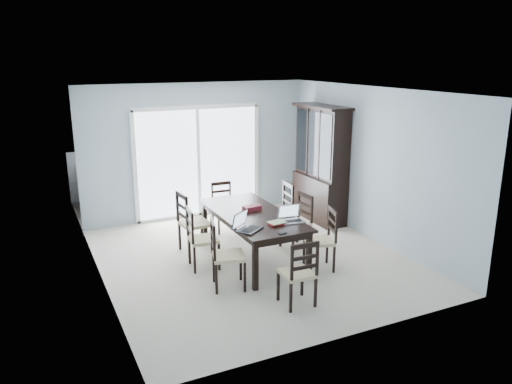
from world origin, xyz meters
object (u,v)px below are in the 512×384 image
(chair_left_near, at_px, (221,247))
(laptop_dark, at_px, (249,226))
(chair_left_far, at_px, (189,216))
(game_box, at_px, (252,208))
(laptop_silver, at_px, (292,218))
(chair_left_mid, at_px, (197,232))
(hot_tub, at_px, (141,185))
(chair_right_mid, at_px, (300,215))
(cell_phone, at_px, (282,233))
(china_hutch, at_px, (321,165))
(dining_table, at_px, (252,218))
(chair_right_far, at_px, (282,205))
(chair_end_near, at_px, (301,267))
(chair_right_near, at_px, (325,232))
(chair_end_far, at_px, (223,201))

(chair_left_near, xyz_separation_m, laptop_dark, (0.44, 0.05, 0.22))
(chair_left_far, height_order, game_box, chair_left_far)
(laptop_dark, height_order, laptop_silver, laptop_dark)
(chair_left_mid, distance_m, laptop_dark, 0.92)
(laptop_dark, height_order, hot_tub, laptop_dark)
(laptop_dark, bearing_deg, chair_right_mid, -3.42)
(chair_right_mid, height_order, cell_phone, chair_right_mid)
(cell_phone, xyz_separation_m, hot_tub, (-0.87, 4.68, -0.32))
(china_hutch, bearing_deg, chair_left_mid, -157.27)
(dining_table, bearing_deg, laptop_silver, -60.53)
(chair_right_far, bearing_deg, cell_phone, 157.12)
(chair_end_near, bearing_deg, chair_right_far, 68.69)
(chair_right_near, relative_size, cell_phone, 9.04)
(chair_right_mid, height_order, laptop_dark, chair_right_mid)
(dining_table, xyz_separation_m, chair_left_far, (-0.80, 0.67, -0.06))
(chair_end_near, relative_size, cell_phone, 8.76)
(dining_table, distance_m, china_hutch, 2.41)
(laptop_silver, xyz_separation_m, hot_tub, (-1.23, 4.30, -0.37))
(chair_left_near, distance_m, laptop_dark, 0.49)
(laptop_dark, bearing_deg, chair_right_far, 11.62)
(hot_tub, bearing_deg, chair_left_mid, -90.05)
(game_box, bearing_deg, chair_left_mid, -173.33)
(chair_left_mid, bearing_deg, chair_right_near, 70.75)
(hot_tub, bearing_deg, chair_left_near, -88.99)
(laptop_dark, xyz_separation_m, laptop_silver, (0.71, 0.06, -0.01))
(dining_table, distance_m, cell_phone, 1.00)
(chair_left_far, height_order, hot_tub, chair_left_far)
(chair_right_mid, xyz_separation_m, chair_end_far, (-0.82, 1.36, -0.01))
(chair_left_near, xyz_separation_m, chair_left_far, (0.00, 1.40, 0.02))
(china_hutch, xyz_separation_m, cell_phone, (-2.03, -2.25, -0.32))
(chair_right_far, height_order, chair_end_near, chair_right_far)
(chair_end_far, bearing_deg, game_box, 91.01)
(hot_tub, bearing_deg, dining_table, -76.59)
(laptop_silver, bearing_deg, cell_phone, -127.10)
(chair_left_near, distance_m, chair_left_mid, 0.77)
(china_hutch, height_order, game_box, china_hutch)
(chair_right_far, bearing_deg, china_hutch, -56.76)
(chair_right_far, xyz_separation_m, cell_phone, (-0.88, -1.64, 0.16))
(chair_end_near, height_order, cell_phone, chair_end_near)
(chair_left_near, relative_size, chair_left_far, 0.96)
(chair_left_mid, height_order, cell_phone, chair_left_mid)
(chair_left_mid, xyz_separation_m, game_box, (0.95, 0.11, 0.21))
(chair_left_far, bearing_deg, chair_left_mid, -11.97)
(china_hutch, distance_m, game_box, 2.27)
(chair_end_far, distance_m, hot_tub, 2.40)
(chair_right_far, distance_m, laptop_silver, 1.38)
(chair_left_mid, bearing_deg, chair_end_near, 30.80)
(chair_left_far, distance_m, laptop_silver, 1.74)
(chair_left_far, distance_m, game_box, 1.02)
(cell_phone, bearing_deg, chair_left_mid, 116.69)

